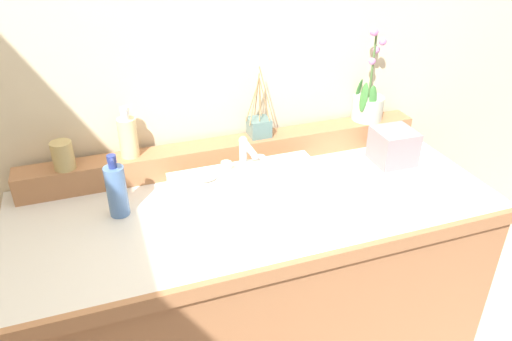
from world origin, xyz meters
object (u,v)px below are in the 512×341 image
potted_plant (368,102)px  sink_basin (259,203)px  lotion_bottle (117,190)px  tumbler_cup (63,156)px  tissue_box (393,146)px  soap_dispenser (128,136)px  soap_bar (206,177)px  reed_diffuser (259,126)px

potted_plant → sink_basin: bearing=-149.3°
lotion_bottle → sink_basin: bearing=-17.6°
sink_basin → tumbler_cup: sink_basin is taller
tumbler_cup → tissue_box: size_ratio=0.67×
sink_basin → soap_dispenser: soap_dispenser is taller
soap_dispenser → sink_basin: bearing=-43.9°
sink_basin → soap_dispenser: (-0.32, 0.31, 0.13)m
soap_bar → reed_diffuser: 0.32m
soap_dispenser → lotion_bottle: size_ratio=0.86×
tumbler_cup → lotion_bottle: (0.13, -0.17, -0.05)m
potted_plant → reed_diffuser: (-0.42, -0.00, -0.03)m
potted_plant → soap_bar: bearing=-163.2°
tumbler_cup → reed_diffuser: size_ratio=0.36×
tumbler_cup → lotion_bottle: bearing=-52.0°
reed_diffuser → tissue_box: reed_diffuser is taller
potted_plant → reed_diffuser: size_ratio=1.40×
reed_diffuser → tissue_box: bearing=-23.3°
soap_bar → potted_plant: (0.66, 0.20, 0.08)m
potted_plant → soap_dispenser: bearing=-179.6°
sink_basin → potted_plant: potted_plant is taller
tumbler_cup → sink_basin: bearing=-29.5°
sink_basin → reed_diffuser: 0.35m
soap_bar → tissue_box: size_ratio=0.54×
sink_basin → tissue_box: size_ratio=3.57×
soap_dispenser → lotion_bottle: 0.21m
soap_bar → soap_dispenser: size_ratio=0.43×
tissue_box → potted_plant: bearing=90.3°
tissue_box → reed_diffuser: bearing=156.7°
potted_plant → tissue_box: size_ratio=2.61×
soap_dispenser → tumbler_cup: bearing=-174.8°
potted_plant → tumbler_cup: bearing=-178.7°
soap_bar → tumbler_cup: size_ratio=0.80×
potted_plant → soap_dispenser: 0.85m
sink_basin → soap_bar: sink_basin is taller
lotion_bottle → potted_plant: bearing=11.9°
soap_bar → reed_diffuser: (0.24, 0.20, 0.05)m
soap_bar → tumbler_cup: bearing=155.7°
sink_basin → tissue_box: (0.53, 0.13, 0.03)m
sink_basin → reed_diffuser: size_ratio=1.91×
soap_bar → tumbler_cup: tumbler_cup is taller
lotion_bottle → tissue_box: (0.92, 0.01, -0.02)m
lotion_bottle → tissue_box: bearing=0.7°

